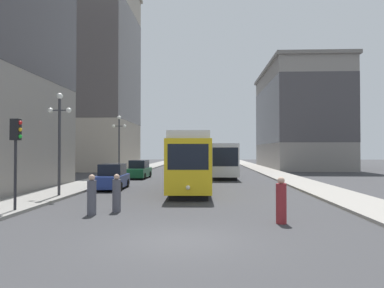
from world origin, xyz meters
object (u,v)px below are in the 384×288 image
at_px(parked_car_left_mid, 112,177).
at_px(traffic_light_near_left, 16,140).
at_px(transit_bus, 222,158).
at_px(streetcar, 191,160).
at_px(parked_car_left_near, 139,170).
at_px(lamp_post_left_near, 59,129).
at_px(lamp_post_left_far, 119,137).
at_px(pedestrian_on_sidewalk, 92,196).
at_px(pedestrian_crossing_near, 281,202).
at_px(pedestrian_crossing_far, 117,194).

relative_size(parked_car_left_mid, traffic_light_near_left, 1.07).
bearing_deg(transit_bus, streetcar, -103.05).
xyz_separation_m(parked_car_left_near, lamp_post_left_near, (-1.90, -14.68, 3.23)).
bearing_deg(lamp_post_left_far, lamp_post_left_near, -90.00).
bearing_deg(pedestrian_on_sidewalk, parked_car_left_near, -123.44).
relative_size(parked_car_left_near, parked_car_left_mid, 1.01).
xyz_separation_m(streetcar, lamp_post_left_near, (-7.52, -5.02, 1.98)).
bearing_deg(traffic_light_near_left, parked_car_left_mid, 80.31).
height_order(traffic_light_near_left, lamp_post_left_near, lamp_post_left_near).
distance_m(pedestrian_crossing_near, traffic_light_near_left, 11.71).
bearing_deg(pedestrian_crossing_near, lamp_post_left_far, 115.47).
bearing_deg(transit_bus, pedestrian_on_sidewalk, -106.41).
bearing_deg(streetcar, parked_car_left_mid, -178.33).
distance_m(streetcar, lamp_post_left_near, 9.26).
distance_m(transit_bus, lamp_post_left_near, 20.44).
xyz_separation_m(pedestrian_crossing_near, lamp_post_left_near, (-11.54, 6.85, 3.25)).
bearing_deg(parked_car_left_near, pedestrian_crossing_near, -63.96).
distance_m(traffic_light_near_left, lamp_post_left_far, 19.33).
distance_m(streetcar, lamp_post_left_far, 12.01).
bearing_deg(pedestrian_crossing_far, transit_bus, 133.31).
xyz_separation_m(parked_car_left_mid, pedestrian_on_sidewalk, (1.84, -10.11, -0.03)).
bearing_deg(parked_car_left_mid, traffic_light_near_left, -102.23).
bearing_deg(pedestrian_on_sidewalk, transit_bus, -144.76).
relative_size(pedestrian_crossing_far, lamp_post_left_far, 0.28).
bearing_deg(parked_car_left_near, pedestrian_on_sidewalk, -82.86).
distance_m(streetcar, pedestrian_crossing_far, 10.10).
height_order(transit_bus, parked_car_left_mid, transit_bus).
height_order(parked_car_left_near, pedestrian_crossing_near, parked_car_left_near).
distance_m(pedestrian_crossing_near, pedestrian_crossing_far, 7.30).
bearing_deg(lamp_post_left_near, traffic_light_near_left, -87.57).
height_order(parked_car_left_mid, pedestrian_crossing_far, parked_car_left_mid).
bearing_deg(lamp_post_left_near, streetcar, 33.73).
relative_size(parked_car_left_mid, pedestrian_on_sidewalk, 2.46).
height_order(streetcar, transit_bus, streetcar).
xyz_separation_m(pedestrian_on_sidewalk, lamp_post_left_far, (-3.73, 19.57, 3.29)).
bearing_deg(pedestrian_crossing_far, pedestrian_crossing_near, 39.61).
height_order(pedestrian_crossing_near, lamp_post_left_far, lamp_post_left_far).
xyz_separation_m(streetcar, traffic_light_near_left, (-7.31, -10.16, 1.16)).
distance_m(parked_car_left_mid, lamp_post_left_far, 10.18).
bearing_deg(pedestrian_on_sidewalk, lamp_post_left_near, -93.98).
relative_size(pedestrian_crossing_near, lamp_post_left_near, 0.29).
relative_size(parked_car_left_near, pedestrian_on_sidewalk, 2.48).
bearing_deg(traffic_light_near_left, parked_car_left_near, 85.14).
relative_size(parked_car_left_mid, pedestrian_crossing_near, 2.43).
height_order(transit_bus, pedestrian_on_sidewalk, transit_bus).
relative_size(pedestrian_crossing_near, pedestrian_on_sidewalk, 1.01).
bearing_deg(traffic_light_near_left, pedestrian_on_sidewalk, -4.31).
distance_m(pedestrian_on_sidewalk, traffic_light_near_left, 4.29).
relative_size(parked_car_left_mid, lamp_post_left_near, 0.71).
height_order(transit_bus, traffic_light_near_left, traffic_light_near_left).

